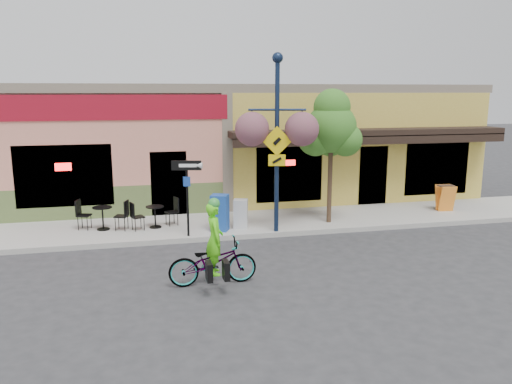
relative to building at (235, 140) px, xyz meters
The scene contains 14 objects.
ground 7.83m from the building, 90.00° to the right, with size 90.00×90.00×0.00m, color #2D2D30.
sidewalk 5.91m from the building, 90.00° to the right, with size 24.00×3.00×0.15m, color #9E9B93.
curb 7.28m from the building, 90.00° to the right, with size 24.00×0.12×0.15m, color #A8A59E.
building is the anchor object (origin of this frame).
bicycle 10.65m from the building, 103.16° to the right, with size 0.69×1.97×1.04m, color maroon.
cyclist_rider 10.59m from the building, 102.89° to the right, with size 0.59×0.39×1.62m, color #5AEA18.
lamp_post 6.87m from the building, 90.13° to the right, with size 1.66×0.66×5.19m, color #12203B, non-canonical shape.
one_way_sign 7.34m from the building, 111.15° to the right, with size 0.84×0.18×2.20m, color black, non-canonical shape.
cafe_set_left 7.69m from the building, 132.45° to the right, with size 1.53×0.77×0.92m, color black, non-canonical shape.
cafe_set_right 6.87m from the building, 121.98° to the right, with size 1.46×0.73×0.88m, color black, non-canonical shape.
newspaper_box_blue 6.79m from the building, 104.39° to the right, with size 0.49×0.44×1.09m, color #1B48A3, non-canonical shape.
newspaper_box_grey 6.56m from the building, 98.90° to the right, with size 0.41×0.37×0.89m, color silver, non-canonical shape.
street_tree 6.49m from the building, 72.97° to the right, with size 1.66×1.66×4.24m, color #3D7A26, non-canonical shape.
sandwich_board 8.80m from the building, 42.25° to the right, with size 0.55×0.40×0.91m, color orange, non-canonical shape.
Camera 1 is at (-3.79, -13.26, 4.25)m, focal length 35.00 mm.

